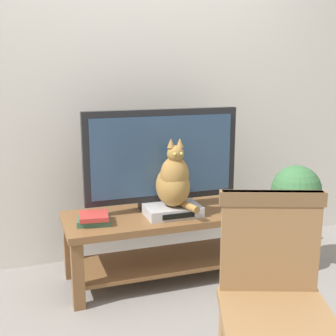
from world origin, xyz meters
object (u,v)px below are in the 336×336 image
at_px(media_box, 173,211).
at_px(wooden_chair, 274,290).
at_px(tv, 162,158).
at_px(tv_stand, 166,232).
at_px(book_stack, 94,219).
at_px(potted_plant, 295,209).
at_px(cat, 174,181).

height_order(media_box, wooden_chair, wooden_chair).
bearing_deg(tv, tv_stand, -90.02).
bearing_deg(book_stack, tv_stand, 6.62).
distance_m(tv_stand, media_box, 0.19).
relative_size(wooden_chair, book_stack, 4.06).
relative_size(tv_stand, wooden_chair, 1.45).
bearing_deg(wooden_chair, media_box, 90.58).
relative_size(wooden_chair, potted_plant, 1.22).
relative_size(media_box, book_stack, 1.58).
bearing_deg(media_box, cat, -85.43).
xyz_separation_m(cat, book_stack, (-0.51, 0.02, -0.20)).
xyz_separation_m(tv, book_stack, (-0.48, -0.12, -0.32)).
height_order(media_box, potted_plant, potted_plant).
bearing_deg(potted_plant, book_stack, 175.91).
bearing_deg(wooden_chair, potted_plant, 51.94).
bearing_deg(wooden_chair, cat, 90.54).
xyz_separation_m(tv_stand, potted_plant, (0.89, -0.15, 0.11)).
distance_m(tv_stand, tv, 0.50).
relative_size(tv_stand, tv, 1.28).
height_order(cat, book_stack, cat).
xyz_separation_m(tv, potted_plant, (0.89, -0.22, -0.38)).
distance_m(wooden_chair, book_stack, 1.30).
relative_size(tv, book_stack, 4.62).
height_order(cat, wooden_chair, cat).
relative_size(book_stack, potted_plant, 0.30).
bearing_deg(wooden_chair, tv_stand, 91.80).
height_order(media_box, book_stack, media_box).
distance_m(media_box, cat, 0.20).
distance_m(tv, wooden_chair, 1.34).
bearing_deg(cat, tv_stand, 109.54).
relative_size(tv_stand, media_box, 3.75).
bearing_deg(book_stack, media_box, -1.14).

